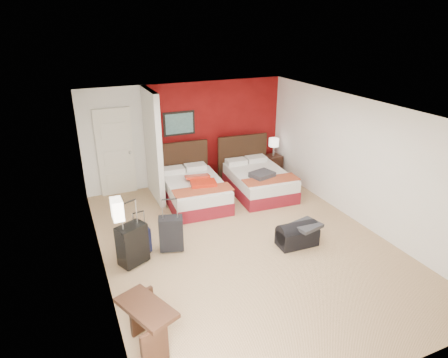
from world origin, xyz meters
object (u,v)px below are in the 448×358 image
red_suitcase_open (200,180)px  suitcase_navy (141,242)px  desk (148,327)px  duffel_bag (297,236)px  table_lamp (274,147)px  nightstand (273,165)px  bed_right (259,182)px  bed_left (195,192)px  suitcase_charcoal (171,235)px  suitcase_black (133,246)px

red_suitcase_open → suitcase_navy: size_ratio=1.65×
red_suitcase_open → desk: 4.16m
red_suitcase_open → duffel_bag: bearing=-54.9°
table_lamp → nightstand: bearing=0.0°
bed_right → duffel_bag: 2.36m
suitcase_navy → bed_right: bearing=16.0°
bed_left → bed_right: 1.59m
bed_right → red_suitcase_open: bearing=-175.6°
suitcase_charcoal → nightstand: bearing=51.0°
table_lamp → desk: table_lamp is taller
table_lamp → suitcase_charcoal: (-3.50, -2.44, -0.46)m
suitcase_black → table_lamp: bearing=6.4°
red_suitcase_open → suitcase_navy: (-1.65, -1.43, -0.35)m
suitcase_navy → table_lamp: bearing=21.3°
suitcase_black → duffel_bag: suitcase_black is taller
suitcase_black → suitcase_navy: 0.36m
suitcase_navy → desk: (-0.38, -2.19, 0.11)m
table_lamp → desk: size_ratio=0.57×
red_suitcase_open → suitcase_navy: bearing=-128.4°
bed_right → red_suitcase_open: red_suitcase_open is taller
nightstand → suitcase_navy: 4.65m
nightstand → desk: (-4.41, -4.51, 0.07)m
red_suitcase_open → suitcase_charcoal: suitcase_charcoal is taller
bed_left → table_lamp: 2.65m
bed_right → suitcase_black: size_ratio=2.52×
desk → suitcase_navy: bearing=57.1°
red_suitcase_open → nightstand: bearing=31.5°
bed_left → bed_right: size_ratio=0.99×
table_lamp → suitcase_charcoal: bearing=-145.1°
bed_right → duffel_bag: bearing=-97.2°
suitcase_navy → desk: bearing=-108.5°
suitcase_black → desk: (-0.19, -1.92, -0.02)m
bed_right → nightstand: (0.88, 0.88, 0.00)m
nightstand → duffel_bag: (-1.33, -3.19, -0.09)m
red_suitcase_open → suitcase_charcoal: 1.93m
suitcase_charcoal → bed_right: bearing=46.8°
duffel_bag → desk: size_ratio=0.89×
duffel_bag → desk: (-3.07, -1.32, 0.15)m
bed_right → duffel_bag: size_ratio=2.45×
bed_right → duffel_bag: bed_right is taller
suitcase_navy → duffel_bag: bearing=-26.6°
suitcase_black → red_suitcase_open: bearing=17.5°
red_suitcase_open → nightstand: (2.37, 0.89, -0.31)m
nightstand → suitcase_navy: bearing=-156.2°
suitcase_charcoal → duffel_bag: bearing=-3.1°
red_suitcase_open → suitcase_navy: red_suitcase_open is taller
bed_right → nightstand: 1.24m
bed_left → duffel_bag: 2.66m
desk → red_suitcase_open: bearing=37.6°
red_suitcase_open → duffel_bag: red_suitcase_open is taller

